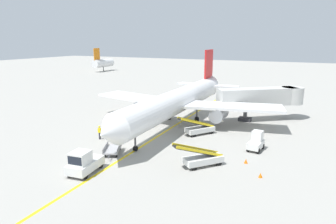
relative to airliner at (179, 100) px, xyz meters
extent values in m
plane|color=#9E9B93|center=(-0.50, -10.93, -3.42)|extent=(300.00, 300.00, 0.00)
cube|color=yellow|center=(0.01, -5.93, -3.41)|extent=(1.97, 79.99, 0.01)
cylinder|color=white|center=(0.01, -0.54, 0.03)|extent=(3.93, 30.06, 3.30)
cone|color=white|center=(0.35, -16.74, 0.03)|extent=(3.28, 2.47, 3.23)
cone|color=white|center=(-0.33, 15.85, 0.43)|extent=(3.19, 2.86, 3.14)
cube|color=white|center=(7.47, 1.11, -0.37)|extent=(13.66, 7.25, 0.36)
cylinder|color=gray|center=(5.85, 0.08, -1.37)|extent=(1.97, 3.24, 1.90)
cube|color=white|center=(-7.51, 0.80, -0.37)|extent=(13.59, 6.76, 0.36)
cylinder|color=gray|center=(-5.85, -0.17, -1.37)|extent=(1.97, 3.24, 1.90)
cube|color=red|center=(-0.28, 13.45, 4.08)|extent=(0.36, 4.00, 5.20)
cube|color=white|center=(2.73, 13.12, 0.43)|extent=(5.48, 3.00, 0.24)
cube|color=white|center=(-3.27, 12.99, 0.43)|extent=(5.42, 2.80, 0.24)
cylinder|color=#4C4C51|center=(0.25, -12.04, -1.86)|extent=(0.20, 0.20, 3.12)
cylinder|color=black|center=(0.25, -12.04, -3.14)|extent=(0.36, 0.57, 0.56)
cylinder|color=#4C4C51|center=(2.17, 1.50, -1.86)|extent=(0.20, 0.20, 3.12)
cylinder|color=black|center=(2.17, 1.50, -2.94)|extent=(0.37, 0.97, 0.96)
cylinder|color=#4C4C51|center=(-2.23, 1.41, -1.86)|extent=(0.20, 0.20, 3.12)
cylinder|color=black|center=(-2.23, 1.41, -2.94)|extent=(0.37, 0.97, 0.96)
cube|color=black|center=(0.31, -14.74, 0.38)|extent=(2.83, 1.06, 0.60)
cube|color=beige|center=(9.62, 6.89, 0.18)|extent=(11.08, 9.40, 2.50)
cylinder|color=beige|center=(14.13, 10.37, 0.18)|extent=(3.20, 3.20, 2.50)
cylinder|color=#59595B|center=(8.20, 5.79, -2.24)|extent=(0.56, 0.56, 2.35)
cube|color=#333338|center=(8.20, 5.79, -3.17)|extent=(1.80, 1.40, 0.50)
cube|color=silver|center=(-0.96, -18.61, -2.72)|extent=(2.30, 3.80, 0.80)
cube|color=silver|center=(-0.89, -19.23, -1.77)|extent=(1.70, 1.79, 1.10)
cube|color=black|center=(-0.80, -20.00, -1.77)|extent=(1.42, 0.24, 0.77)
cylinder|color=black|center=(-0.01, -19.77, -3.12)|extent=(0.29, 0.62, 0.60)
cylinder|color=black|center=(-1.62, -19.95, -3.12)|extent=(0.29, 0.62, 0.60)
cylinder|color=black|center=(-0.31, -17.26, -3.12)|extent=(0.29, 0.62, 0.60)
cylinder|color=black|center=(-1.91, -17.45, -3.12)|extent=(0.29, 0.62, 0.60)
cube|color=silver|center=(11.91, -6.03, -2.77)|extent=(1.58, 2.54, 0.70)
cube|color=silver|center=(11.96, -5.61, -1.87)|extent=(1.16, 1.20, 1.10)
cube|color=black|center=(12.03, -5.10, -1.87)|extent=(0.98, 0.20, 0.77)
cylinder|color=black|center=(11.47, -5.13, -3.12)|extent=(0.29, 0.62, 0.60)
cylinder|color=black|center=(12.56, -5.26, -3.12)|extent=(0.29, 0.62, 0.60)
cylinder|color=black|center=(11.26, -6.80, -3.12)|extent=(0.29, 0.62, 0.60)
cylinder|color=black|center=(12.36, -6.93, -3.12)|extent=(0.29, 0.62, 0.60)
cube|color=silver|center=(4.42, -3.26, -2.82)|extent=(3.40, 3.98, 0.60)
cylinder|color=black|center=(4.18, -4.72, -3.12)|extent=(0.52, 0.62, 0.60)
cylinder|color=black|center=(3.13, -3.99, -3.12)|extent=(0.52, 0.62, 0.60)
cylinder|color=black|center=(5.70, -2.54, -3.12)|extent=(0.52, 0.62, 0.60)
cylinder|color=black|center=(4.66, -1.81, -3.12)|extent=(0.52, 0.62, 0.60)
cube|color=black|center=(4.07, -3.76, -1.87)|extent=(3.59, 4.61, 1.76)
cube|color=yellow|center=(4.44, -4.01, -1.75)|extent=(2.94, 4.16, 1.84)
cube|color=yellow|center=(3.71, -3.50, -1.75)|extent=(2.94, 4.16, 1.84)
cube|color=silver|center=(8.17, -12.44, -2.82)|extent=(3.59, 3.87, 0.60)
cylinder|color=black|center=(7.80, -13.87, -3.12)|extent=(0.55, 0.60, 0.60)
cylinder|color=black|center=(6.83, -13.05, -3.12)|extent=(0.55, 0.60, 0.60)
cylinder|color=black|center=(9.51, -11.83, -3.12)|extent=(0.55, 0.60, 0.60)
cylinder|color=black|center=(8.54, -11.01, -3.12)|extent=(0.55, 0.60, 0.60)
cube|color=black|center=(7.78, -12.90, -1.87)|extent=(3.90, 4.40, 1.76)
cube|color=yellow|center=(8.13, -13.19, -1.75)|extent=(3.29, 3.90, 1.84)
cube|color=yellow|center=(7.44, -12.61, -1.75)|extent=(3.29, 3.90, 1.84)
cube|color=#A5A5A8|center=(-1.53, -13.73, -2.98)|extent=(2.57, 3.17, 0.16)
cube|color=#4C4C51|center=(-0.72, -15.39, -3.00)|extent=(0.46, 0.84, 0.08)
cylinder|color=#4C4C51|center=(-0.53, -15.80, -3.00)|extent=(0.12, 0.12, 0.05)
cube|color=gray|center=(-0.85, -13.40, -2.73)|extent=(1.27, 2.55, 0.50)
cube|color=gray|center=(-2.20, -14.06, -2.73)|extent=(1.27, 2.55, 0.50)
cylinder|color=black|center=(-0.53, -14.41, -3.24)|extent=(0.26, 0.38, 0.36)
cylinder|color=black|center=(-1.61, -14.93, -3.24)|extent=(0.26, 0.38, 0.36)
cylinder|color=black|center=(-1.44, -12.52, -3.24)|extent=(0.26, 0.38, 0.36)
cylinder|color=black|center=(-2.53, -13.04, -3.24)|extent=(0.26, 0.38, 0.36)
cylinder|color=#26262D|center=(-5.75, -10.59, -2.99)|extent=(0.24, 0.24, 0.85)
cube|color=yellow|center=(-5.75, -10.59, -2.29)|extent=(0.36, 0.22, 0.56)
sphere|color=beige|center=(-5.75, -10.59, -1.90)|extent=(0.20, 0.20, 0.20)
sphere|color=yellow|center=(-5.75, -10.59, -1.84)|extent=(0.24, 0.24, 0.24)
cylinder|color=#26262D|center=(-5.69, -8.93, -2.99)|extent=(0.24, 0.24, 0.85)
cube|color=orange|center=(-5.69, -8.93, -2.29)|extent=(0.36, 0.22, 0.56)
sphere|color=tan|center=(-5.69, -8.93, -1.90)|extent=(0.20, 0.20, 0.20)
sphere|color=yellow|center=(-5.69, -8.93, -1.84)|extent=(0.24, 0.24, 0.24)
cone|color=orange|center=(11.75, -10.09, -3.20)|extent=(0.36, 0.36, 0.44)
cone|color=orange|center=(13.57, -12.69, -3.20)|extent=(0.36, 0.36, 0.44)
cone|color=orange|center=(-2.54, -5.93, -3.20)|extent=(0.36, 0.36, 0.44)
cylinder|color=silver|center=(-56.66, 55.10, -0.32)|extent=(3.00, 10.00, 3.00)
cylinder|color=#3F3F3F|center=(-56.66, 55.10, -2.62)|extent=(0.30, 0.30, 1.60)
cube|color=orange|center=(-56.66, 51.60, 3.18)|extent=(0.24, 3.20, 4.40)
camera|label=1|loc=(17.02, -38.03, 8.34)|focal=32.09mm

